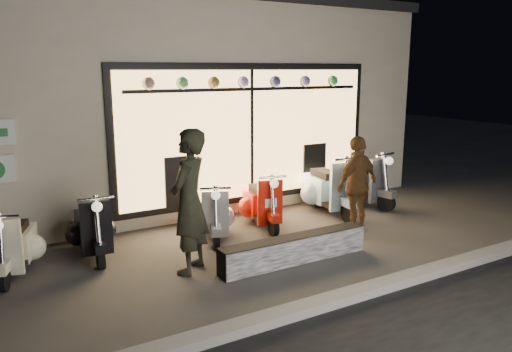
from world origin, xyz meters
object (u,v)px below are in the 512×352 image
(graffiti_barrier, at_px, (294,249))
(man, at_px, (189,202))
(scooter_silver, at_px, (214,214))
(scooter_red, at_px, (261,203))
(woman, at_px, (357,184))

(graffiti_barrier, relative_size, man, 1.19)
(graffiti_barrier, bearing_deg, scooter_silver, 105.93)
(scooter_red, relative_size, man, 0.69)
(man, distance_m, woman, 3.17)
(scooter_red, bearing_deg, graffiti_barrier, -93.17)
(graffiti_barrier, height_order, scooter_red, scooter_red)
(scooter_silver, distance_m, woman, 2.50)
(scooter_silver, bearing_deg, scooter_red, 32.10)
(graffiti_barrier, xyz_separation_m, scooter_red, (0.54, 1.84, 0.19))
(graffiti_barrier, bearing_deg, woman, 20.19)
(scooter_silver, xyz_separation_m, man, (-0.94, -1.20, 0.62))
(graffiti_barrier, xyz_separation_m, scooter_silver, (-0.48, 1.68, 0.18))
(scooter_silver, xyz_separation_m, woman, (2.22, -1.04, 0.45))
(graffiti_barrier, distance_m, man, 1.70)
(man, relative_size, woman, 1.20)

